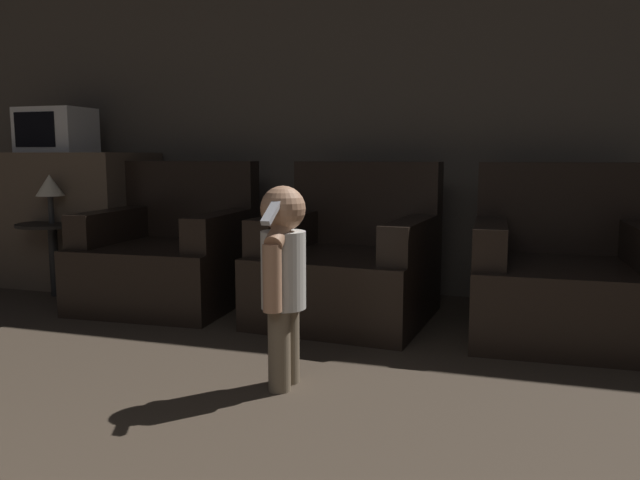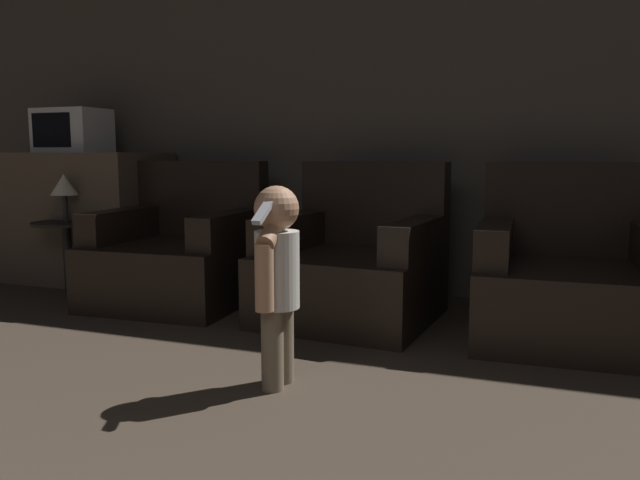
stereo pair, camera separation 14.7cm
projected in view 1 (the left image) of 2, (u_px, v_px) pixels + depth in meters
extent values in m
cube|color=#51493F|center=(416.00, 99.00, 4.09)|extent=(8.40, 0.05, 2.60)
cube|color=black|center=(167.00, 274.00, 3.89)|extent=(0.95, 0.96, 0.39)
cube|color=black|center=(192.00, 199.00, 4.19)|extent=(0.91, 0.20, 0.50)
cube|color=black|center=(112.00, 226.00, 3.95)|extent=(0.20, 0.76, 0.20)
cube|color=black|center=(221.00, 229.00, 3.76)|extent=(0.20, 0.76, 0.20)
cube|color=black|center=(346.00, 286.00, 3.54)|extent=(0.97, 0.98, 0.39)
cube|color=black|center=(367.00, 203.00, 3.83)|extent=(0.91, 0.23, 0.50)
cube|color=black|center=(286.00, 232.00, 3.64)|extent=(0.22, 0.77, 0.20)
cube|color=black|center=(411.00, 238.00, 3.36)|extent=(0.22, 0.77, 0.20)
cube|color=black|center=(564.00, 300.00, 3.19)|extent=(0.94, 0.95, 0.39)
cube|color=black|center=(561.00, 207.00, 3.49)|extent=(0.91, 0.19, 0.50)
cube|color=black|center=(490.00, 241.00, 3.25)|extent=(0.19, 0.76, 0.20)
cylinder|color=brown|center=(289.00, 344.00, 2.56)|extent=(0.09, 0.09, 0.33)
cylinder|color=brown|center=(279.00, 351.00, 2.47)|extent=(0.09, 0.09, 0.33)
cylinder|color=#B7B2A8|center=(283.00, 270.00, 2.47)|extent=(0.18, 0.18, 0.31)
sphere|color=#A37556|center=(283.00, 209.00, 2.44)|extent=(0.18, 0.18, 0.18)
cylinder|color=#A37556|center=(272.00, 278.00, 2.37)|extent=(0.07, 0.07, 0.26)
cylinder|color=#A37556|center=(284.00, 224.00, 2.45)|extent=(0.07, 0.26, 0.19)
cube|color=#99999E|center=(273.00, 210.00, 2.33)|extent=(0.04, 0.16, 0.10)
cube|color=brown|center=(66.00, 218.00, 4.57)|extent=(1.23, 0.68, 0.95)
cube|color=silver|center=(56.00, 130.00, 4.49)|extent=(0.48, 0.35, 0.32)
cube|color=black|center=(34.00, 129.00, 4.34)|extent=(0.34, 0.01, 0.24)
cylinder|color=black|center=(54.00, 261.00, 4.14)|extent=(0.06, 0.06, 0.47)
cylinder|color=black|center=(52.00, 225.00, 4.11)|extent=(0.45, 0.45, 0.02)
cylinder|color=#262626|center=(51.00, 210.00, 4.10)|extent=(0.04, 0.04, 0.18)
cone|color=beige|center=(50.00, 185.00, 4.07)|extent=(0.18, 0.18, 0.14)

